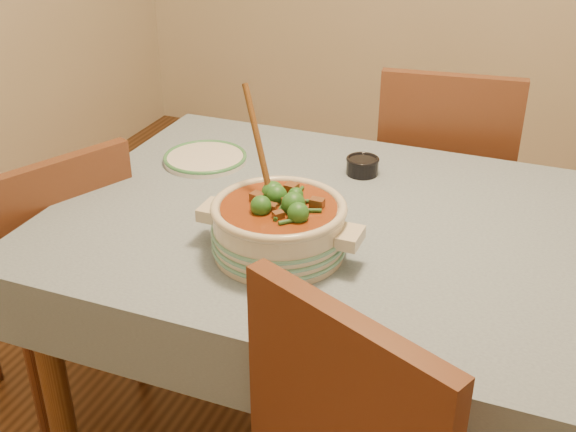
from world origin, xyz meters
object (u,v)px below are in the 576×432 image
object	(u,v)px
stew_casserole	(279,223)
condiment_bowl	(362,165)
dining_table	(377,258)
chair_left	(60,265)
white_plate	(205,158)
chair_far	(443,181)

from	to	relation	value
stew_casserole	condiment_bowl	world-z (taller)	stew_casserole
dining_table	stew_casserole	size ratio (longest dim) A/B	4.27
condiment_bowl	stew_casserole	bearing A→B (deg)	-96.59
stew_casserole	chair_left	distance (m)	0.82
white_plate	chair_left	world-z (taller)	chair_left
white_plate	chair_left	bearing A→B (deg)	-137.70
stew_casserole	condiment_bowl	distance (m)	0.50
white_plate	condiment_bowl	distance (m)	0.47
chair_far	chair_left	xyz separation A→B (m)	(-0.96, -0.89, -0.05)
condiment_bowl	dining_table	bearing A→B (deg)	-65.60
dining_table	stew_casserole	xyz separation A→B (m)	(-0.19, -0.21, 0.17)
condiment_bowl	chair_far	size ratio (longest dim) A/B	0.12
dining_table	stew_casserole	bearing A→B (deg)	-132.11
condiment_bowl	white_plate	bearing A→B (deg)	-168.96
dining_table	condiment_bowl	world-z (taller)	condiment_bowl
dining_table	white_plate	xyz separation A→B (m)	(-0.59, 0.20, 0.10)
stew_casserole	white_plate	world-z (taller)	stew_casserole
stew_casserole	chair_left	world-z (taller)	stew_casserole
stew_casserole	white_plate	xyz separation A→B (m)	(-0.40, 0.40, -0.07)
chair_far	white_plate	bearing A→B (deg)	35.75
chair_far	condiment_bowl	bearing A→B (deg)	64.48
dining_table	chair_left	world-z (taller)	chair_left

